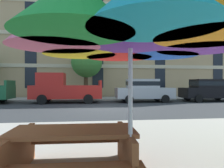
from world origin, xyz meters
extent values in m
plane|color=#2D3033|center=(0.00, 0.00, 0.00)|extent=(120.00, 120.00, 0.00)
cube|color=#9E998E|center=(0.00, 6.80, 0.06)|extent=(56.00, 3.60, 0.12)
cube|color=tan|center=(0.00, 15.00, 9.60)|extent=(45.79, 12.00, 19.20)
cube|color=beige|center=(0.00, 8.96, 3.20)|extent=(44.88, 0.08, 0.36)
cube|color=beige|center=(0.00, 8.96, 6.40)|extent=(44.88, 0.08, 0.36)
cube|color=beige|center=(0.00, 8.96, 9.60)|extent=(44.88, 0.08, 0.36)
cube|color=black|center=(6.54, 8.97, 10.00)|extent=(1.10, 0.06, 18.00)
cube|color=black|center=(13.08, 8.97, 10.00)|extent=(1.10, 0.06, 18.00)
cube|color=#195933|center=(-6.56, 3.70, 1.48)|extent=(0.16, 1.75, 0.36)
cylinder|color=black|center=(-7.45, 4.65, 0.34)|extent=(0.68, 0.22, 0.68)
cube|color=#B21E19|center=(-2.56, 3.70, 0.82)|extent=(5.10, 1.90, 0.96)
cube|color=#B21E19|center=(-3.66, 3.70, 1.75)|extent=(1.90, 1.75, 0.90)
cube|color=#B21E19|center=(-0.09, 3.70, 1.48)|extent=(0.16, 1.75, 0.36)
cylinder|color=black|center=(-0.98, 4.65, 0.34)|extent=(0.68, 0.22, 0.68)
cylinder|color=black|center=(-0.98, 2.75, 0.34)|extent=(0.68, 0.22, 0.68)
cylinder|color=black|center=(-4.14, 4.65, 0.34)|extent=(0.68, 0.22, 0.68)
cylinder|color=black|center=(-4.14, 2.75, 0.34)|extent=(0.68, 0.22, 0.68)
cube|color=#A8AAB2|center=(3.33, 3.70, 0.70)|extent=(4.40, 1.76, 0.80)
cube|color=#A8AAB2|center=(3.18, 3.70, 1.44)|extent=(2.30, 1.55, 0.68)
cube|color=black|center=(3.18, 3.70, 1.44)|extent=(2.32, 1.57, 0.32)
cylinder|color=black|center=(4.69, 4.58, 0.30)|extent=(0.60, 0.22, 0.60)
cylinder|color=black|center=(4.69, 2.82, 0.30)|extent=(0.60, 0.22, 0.60)
cylinder|color=black|center=(1.96, 4.58, 0.30)|extent=(0.60, 0.22, 0.60)
cylinder|color=black|center=(1.96, 2.82, 0.30)|extent=(0.60, 0.22, 0.60)
cube|color=black|center=(8.69, 3.70, 0.70)|extent=(4.40, 1.76, 0.80)
cube|color=black|center=(8.54, 3.70, 1.44)|extent=(2.30, 1.55, 0.68)
cube|color=black|center=(8.54, 3.70, 1.44)|extent=(2.32, 1.57, 0.32)
cylinder|color=black|center=(10.06, 4.58, 0.30)|extent=(0.60, 0.22, 0.60)
cylinder|color=black|center=(7.33, 4.58, 0.30)|extent=(0.60, 0.22, 0.60)
cylinder|color=black|center=(7.33, 2.82, 0.30)|extent=(0.60, 0.22, 0.60)
cylinder|color=#4C3823|center=(-1.18, 7.12, 1.34)|extent=(0.39, 0.39, 2.67)
sphere|color=#387F33|center=(-1.11, 6.91, 3.39)|extent=(2.81, 2.81, 2.81)
sphere|color=#387F33|center=(-1.30, 6.96, 4.16)|extent=(2.53, 2.53, 2.53)
cylinder|color=silver|center=(-0.45, -9.00, 1.23)|extent=(0.06, 0.06, 2.45)
cone|color=#662D9E|center=(0.52, -9.00, 2.18)|extent=(1.17, 1.17, 0.55)
cone|color=blue|center=(0.24, -8.31, 2.18)|extent=(1.17, 1.17, 0.55)
cone|color=red|center=(-0.45, -8.03, 2.18)|extent=(1.17, 1.17, 0.55)
cone|color=yellow|center=(-1.14, -8.31, 2.18)|extent=(1.17, 1.17, 0.55)
cone|color=#E5668C|center=(-1.42, -9.00, 2.18)|extent=(1.17, 1.17, 0.55)
cone|color=green|center=(-1.14, -9.69, 2.18)|extent=(1.17, 1.17, 0.55)
cone|color=orange|center=(0.24, -9.69, 2.18)|extent=(1.17, 1.17, 0.55)
cone|color=#662D9E|center=(-0.45, -9.00, 2.22)|extent=(1.46, 1.46, 0.63)
cube|color=brown|center=(-1.22, -8.61, 0.74)|extent=(1.82, 0.84, 0.06)
cube|color=brown|center=(-1.20, -7.99, 0.44)|extent=(1.81, 0.32, 0.05)
cube|color=brown|center=(-0.44, -8.63, 0.37)|extent=(0.11, 1.40, 0.74)
cube|color=brown|center=(-2.00, -8.59, 0.37)|extent=(0.11, 1.40, 0.74)
camera|label=1|loc=(-1.01, -11.63, 1.44)|focal=32.58mm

